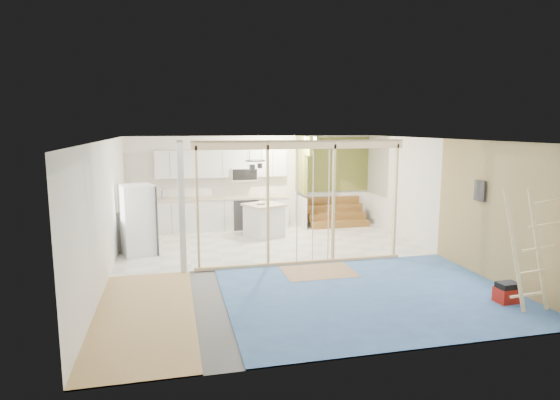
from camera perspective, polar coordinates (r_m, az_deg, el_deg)
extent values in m
cube|color=slate|center=(9.81, 0.84, -8.00)|extent=(7.00, 8.00, 0.01)
cube|color=silver|center=(9.38, 0.88, 7.37)|extent=(7.00, 8.00, 0.01)
cube|color=white|center=(13.39, -3.30, 2.25)|extent=(7.00, 0.01, 2.60)
cube|color=white|center=(5.80, 10.56, -6.79)|extent=(7.00, 0.01, 2.60)
cube|color=white|center=(9.31, -20.53, -1.26)|extent=(0.01, 8.00, 2.60)
cube|color=white|center=(10.89, 19.03, 0.23)|extent=(0.01, 8.00, 2.60)
cube|color=silver|center=(11.68, -1.54, -5.17)|extent=(7.00, 4.00, 0.02)
cube|color=#4D84BC|center=(8.32, 11.11, -11.24)|extent=(5.00, 4.00, 0.02)
cube|color=tan|center=(7.66, -16.18, -13.23)|extent=(1.50, 4.00, 0.02)
cube|color=tan|center=(9.38, 4.74, -8.70)|extent=(1.40, 1.00, 0.01)
cube|color=beige|center=(9.46, 2.65, 6.77)|extent=(4.40, 0.09, 0.18)
cube|color=beige|center=(9.87, 2.55, -7.60)|extent=(4.40, 0.09, 0.06)
cube|color=silver|center=(9.23, -11.89, -0.96)|extent=(0.12, 0.14, 2.60)
cube|color=beige|center=(9.24, -10.03, -0.89)|extent=(0.04, 0.09, 2.40)
cube|color=beige|center=(9.42, -1.50, -0.57)|extent=(0.05, 0.09, 2.40)
cube|color=beige|center=(9.80, 6.54, -0.26)|extent=(0.04, 0.09, 2.40)
cube|color=beige|center=(10.35, 13.86, 0.03)|extent=(0.04, 0.09, 2.40)
cylinder|color=silver|center=(9.54, 2.07, -0.94)|extent=(0.02, 0.02, 2.35)
cylinder|color=silver|center=(9.80, 5.95, -0.73)|extent=(0.02, 0.02, 2.35)
cylinder|color=silver|center=(9.67, 4.02, -0.83)|extent=(0.02, 0.02, 2.35)
cube|color=silver|center=(13.10, -6.92, -1.76)|extent=(3.60, 0.60, 0.88)
cube|color=beige|center=(13.02, -6.96, 0.25)|extent=(3.66, 0.64, 0.05)
cube|color=silver|center=(11.98, -17.34, -3.11)|extent=(0.60, 1.60, 0.88)
cube|color=beige|center=(11.90, -17.44, -0.92)|extent=(0.64, 1.64, 0.05)
cube|color=silver|center=(13.03, -7.09, 4.44)|extent=(3.60, 0.34, 0.75)
cube|color=silver|center=(13.10, -4.44, 3.19)|extent=(0.72, 0.38, 0.36)
cube|color=black|center=(12.91, -4.31, 3.11)|extent=(0.68, 0.02, 0.30)
cube|color=olive|center=(13.19, 2.61, 4.34)|extent=(0.10, 0.90, 1.60)
cube|color=white|center=(13.36, 2.57, -1.44)|extent=(0.10, 0.90, 0.90)
cube|color=olive|center=(12.48, 3.51, 6.60)|extent=(0.10, 0.50, 0.50)
cube|color=olive|center=(13.93, 6.51, 4.32)|extent=(2.20, 0.04, 1.60)
cube|color=white|center=(14.09, 6.42, -0.95)|extent=(2.20, 0.04, 0.90)
cube|color=brown|center=(13.43, 7.29, -2.98)|extent=(1.70, 0.26, 0.20)
cube|color=brown|center=(13.63, 6.92, -1.94)|extent=(1.70, 0.26, 0.20)
cube|color=brown|center=(13.83, 6.57, -0.93)|extent=(1.70, 0.26, 0.20)
cube|color=brown|center=(14.04, 6.23, 0.05)|extent=(1.70, 0.26, 0.20)
torus|color=black|center=(11.21, -2.99, 4.80)|extent=(0.52, 0.52, 0.02)
cylinder|color=black|center=(11.16, -3.76, 6.06)|extent=(0.01, 0.01, 0.50)
cylinder|color=black|center=(11.22, -2.24, 6.09)|extent=(0.01, 0.01, 0.50)
cylinder|color=#343539|center=(11.10, -3.40, 3.98)|extent=(0.14, 0.14, 0.14)
cylinder|color=#343539|center=(11.34, -2.48, 4.19)|extent=(0.12, 0.12, 0.12)
cube|color=tan|center=(9.27, 25.48, -1.60)|extent=(0.02, 4.00, 2.60)
cube|color=#343539|center=(9.66, 23.18, 1.04)|extent=(0.04, 0.30, 0.40)
cylinder|color=#FFEABF|center=(12.65, 3.76, 7.49)|extent=(0.32, 0.32, 0.08)
cube|color=white|center=(10.89, -16.94, -2.36)|extent=(0.86, 0.84, 1.59)
cube|color=#343539|center=(10.87, -15.18, -2.31)|extent=(0.21, 0.61, 1.56)
cube|color=silver|center=(12.22, -1.97, -2.65)|extent=(1.05, 1.05, 0.81)
cube|color=beige|center=(12.13, -1.98, -0.60)|extent=(1.18, 1.18, 0.05)
imported|color=beige|center=(12.06, -2.28, -0.40)|extent=(0.28, 0.28, 0.06)
imported|color=#ABB0BF|center=(12.97, -14.04, 0.84)|extent=(0.14, 0.14, 0.32)
imported|color=white|center=(13.05, -2.26, 0.84)|extent=(0.09, 0.09, 0.18)
cube|color=#9D180E|center=(8.63, 25.94, -10.42)|extent=(0.38, 0.30, 0.26)
cube|color=black|center=(8.58, 26.02, -9.32)|extent=(0.34, 0.26, 0.09)
cube|color=beige|center=(7.99, 26.70, -5.66)|extent=(0.44, 0.20, 1.92)
cube|color=beige|center=(8.26, 28.95, -5.37)|extent=(0.44, 0.20, 1.92)
cube|color=beige|center=(8.35, 27.77, -10.21)|extent=(0.44, 0.20, 0.13)
cube|color=beige|center=(8.30, 28.36, -7.72)|extent=(0.44, 0.20, 0.13)
cube|color=beige|center=(8.26, 28.95, -5.19)|extent=(0.44, 0.20, 0.13)
cube|color=beige|center=(8.23, 29.54, -2.65)|extent=(0.44, 0.20, 0.13)
cube|color=beige|center=(8.23, 30.13, -0.09)|extent=(0.44, 0.20, 0.13)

